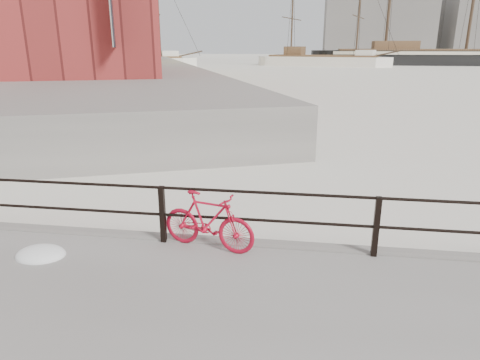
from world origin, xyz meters
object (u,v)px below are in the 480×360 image
at_px(schooner_left, 128,67).
at_px(schooner_mid, 322,66).
at_px(bicycle, 208,221).
at_px(barque_black, 464,65).
at_px(workboat_far, 91,78).
at_px(workboat_near, 2,84).

bearing_deg(schooner_left, schooner_mid, -5.35).
bearing_deg(bicycle, barque_black, 84.34).
height_order(bicycle, schooner_left, schooner_left).
distance_m(barque_black, schooner_left, 64.21).
height_order(barque_black, workboat_far, barque_black).
height_order(schooner_mid, schooner_left, schooner_left).
relative_size(bicycle, workboat_near, 0.15).
bearing_deg(barque_black, schooner_left, -161.81).
xyz_separation_m(barque_black, workboat_near, (-59.85, -53.17, 0.00)).
bearing_deg(bicycle, workboat_near, 145.51).
bearing_deg(workboat_far, schooner_left, 66.12).
height_order(bicycle, workboat_near, workboat_near).
bearing_deg(barque_black, workboat_near, -136.25).
relative_size(schooner_left, workboat_far, 2.27).
distance_m(schooner_left, workboat_near, 35.46).
distance_m(bicycle, schooner_mid, 77.29).
distance_m(barque_black, workboat_near, 80.06).
bearing_deg(workboat_near, bicycle, -64.42).
xyz_separation_m(bicycle, schooner_mid, (4.32, 77.17, -0.84)).
relative_size(schooner_mid, schooner_left, 1.03).
xyz_separation_m(bicycle, workboat_near, (-27.95, 32.45, -0.84)).
relative_size(barque_black, workboat_far, 5.80).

